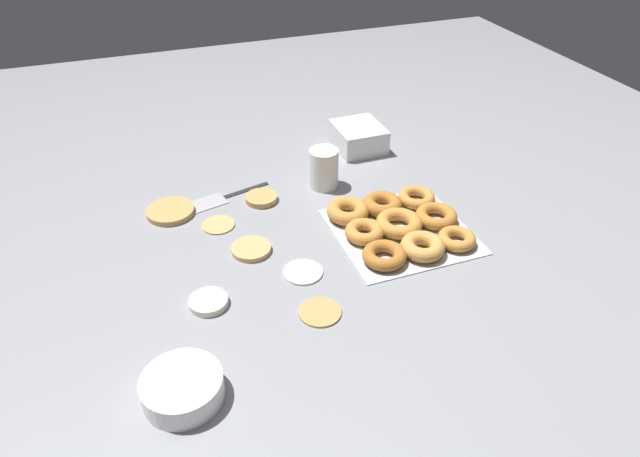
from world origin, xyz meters
name	(u,v)px	position (x,y,z in m)	size (l,w,h in m)	color
ground_plane	(287,242)	(0.00, 0.00, 0.00)	(3.00, 3.00, 0.00)	gray
pancake_0	(218,224)	(0.12, 0.14, 0.00)	(0.08, 0.08, 0.01)	tan
pancake_1	(209,302)	(-0.15, 0.21, 0.01)	(0.08, 0.08, 0.02)	beige
pancake_2	(251,249)	(-0.01, 0.09, 0.01)	(0.09, 0.09, 0.01)	tan
pancake_3	(261,198)	(0.20, 0.01, 0.01)	(0.08, 0.08, 0.02)	tan
pancake_4	(303,271)	(-0.12, 0.00, 0.00)	(0.09, 0.09, 0.01)	beige
pancake_5	(320,311)	(-0.25, 0.01, 0.00)	(0.09, 0.09, 0.01)	tan
pancake_6	(170,211)	(0.22, 0.24, 0.01)	(0.12, 0.12, 0.01)	tan
donut_tray	(398,225)	(-0.05, -0.27, 0.02)	(0.31, 0.32, 0.04)	silver
batter_bowl	(182,388)	(-0.37, 0.30, 0.02)	(0.14, 0.14, 0.05)	white
container_stack	(358,137)	(0.38, -0.35, 0.04)	(0.15, 0.14, 0.07)	white
paper_cup	(324,168)	(0.21, -0.17, 0.05)	(0.08, 0.08, 0.11)	white
spatula	(215,200)	(0.24, 0.12, 0.00)	(0.09, 0.24, 0.01)	black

